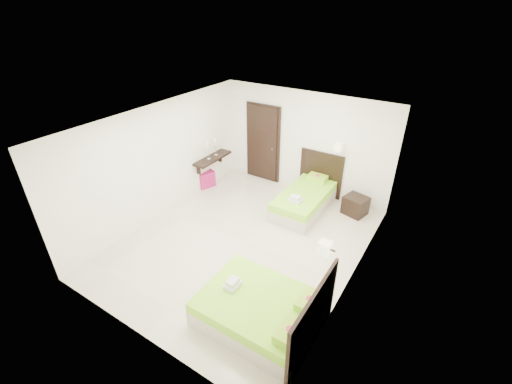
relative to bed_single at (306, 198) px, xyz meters
The scene contains 7 objects.
floor 1.98m from the bed_single, 105.41° to the right, with size 5.50×5.50×0.00m, color beige.
bed_single is the anchor object (origin of this frame).
bed_double 3.55m from the bed_single, 75.39° to the right, with size 1.83×1.55×1.51m.
nightstand 1.17m from the bed_single, 21.14° to the left, with size 0.51×0.45×0.45m, color black.
ottoman 2.86m from the bed_single, behind, with size 0.44×0.44×0.44m, color #9A1452.
door 2.05m from the bed_single, 154.72° to the left, with size 1.02×0.15×2.14m.
console_shelf 2.67m from the bed_single, behind, with size 0.35×1.20×0.78m.
Camera 1 is at (3.29, -4.73, 4.53)m, focal length 24.00 mm.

